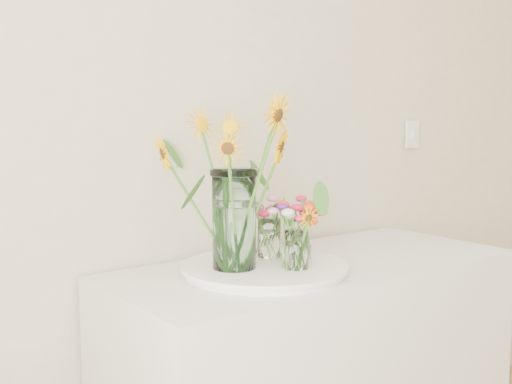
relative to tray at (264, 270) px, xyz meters
The scene contains 9 objects.
tray is the anchor object (origin of this frame).
mason_jar 0.19m from the tray, 168.98° to the left, with size 0.13×0.13×0.31m, color #A4D4C7.
sunflower_bouquet 0.30m from the tray, 168.98° to the left, with size 0.67×0.67×0.54m, color #FFB305, non-canonical shape.
small_vase_a 0.13m from the tray, 66.04° to the right, with size 0.07×0.07×0.12m, color white.
wildflower_posy_a 0.16m from the tray, 66.04° to the right, with size 0.19×0.19×0.21m, color #FC4215, non-canonical shape.
small_vase_b 0.14m from the tray, 12.98° to the right, with size 0.10×0.10×0.14m, color white, non-canonical shape.
wildflower_posy_b 0.17m from the tray, 12.98° to the right, with size 0.21×0.21×0.23m, color #FC4215, non-canonical shape.
small_vase_c 0.14m from the tray, 44.26° to the left, with size 0.07×0.07×0.13m, color white.
wildflower_posy_c 0.17m from the tray, 44.26° to the left, with size 0.21×0.21×0.22m, color #FC4215, non-canonical shape.
Camera 1 is at (-1.52, 0.39, 1.39)m, focal length 45.00 mm.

